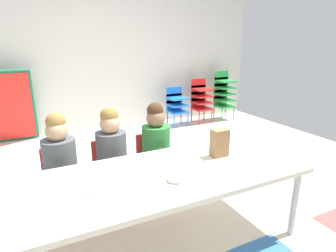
% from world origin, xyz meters
% --- Properties ---
extents(ground_plane, '(6.29, 4.61, 0.02)m').
position_xyz_m(ground_plane, '(-0.00, -0.01, -0.01)').
color(ground_plane, silver).
extents(back_wall, '(6.29, 0.10, 2.47)m').
position_xyz_m(back_wall, '(0.00, 2.31, 1.24)').
color(back_wall, beige).
rests_on(back_wall, ground_plane).
extents(craft_table, '(2.09, 0.82, 0.57)m').
position_xyz_m(craft_table, '(-0.16, -0.84, 0.53)').
color(craft_table, beige).
rests_on(craft_table, ground_plane).
extents(seated_child_near_camera, '(0.32, 0.31, 0.92)m').
position_xyz_m(seated_child_near_camera, '(-0.74, -0.20, 0.55)').
color(seated_child_near_camera, red).
rests_on(seated_child_near_camera, ground_plane).
extents(seated_child_middle_seat, '(0.32, 0.31, 0.92)m').
position_xyz_m(seated_child_middle_seat, '(-0.32, -0.20, 0.55)').
color(seated_child_middle_seat, red).
rests_on(seated_child_middle_seat, ground_plane).
extents(seated_child_far_right, '(0.32, 0.32, 0.92)m').
position_xyz_m(seated_child_far_right, '(0.10, -0.20, 0.55)').
color(seated_child_far_right, red).
rests_on(seated_child_far_right, ground_plane).
extents(kid_chair_blue_stack, '(0.32, 0.30, 0.68)m').
position_xyz_m(kid_chair_blue_stack, '(1.42, 1.86, 0.40)').
color(kid_chair_blue_stack, blue).
rests_on(kid_chair_blue_stack, ground_plane).
extents(kid_chair_red_stack, '(0.32, 0.30, 0.80)m').
position_xyz_m(kid_chair_red_stack, '(1.94, 1.86, 0.46)').
color(kid_chair_red_stack, red).
rests_on(kid_chair_red_stack, ground_plane).
extents(kid_chair_green_stack, '(0.32, 0.30, 0.92)m').
position_xyz_m(kid_chair_green_stack, '(2.45, 1.86, 0.52)').
color(kid_chair_green_stack, green).
rests_on(kid_chair_green_stack, ground_plane).
extents(folded_activity_table, '(0.90, 0.29, 1.09)m').
position_xyz_m(folded_activity_table, '(-1.30, 2.11, 0.54)').
color(folded_activity_table, '#19724C').
rests_on(folded_activity_table, ground_plane).
extents(paper_bag_brown, '(0.13, 0.09, 0.22)m').
position_xyz_m(paper_bag_brown, '(0.40, -0.77, 0.68)').
color(paper_bag_brown, '#9E754C').
rests_on(paper_bag_brown, craft_table).
extents(paper_plate_near_edge, '(0.18, 0.18, 0.01)m').
position_xyz_m(paper_plate_near_edge, '(-0.11, -1.00, 0.57)').
color(paper_plate_near_edge, white).
rests_on(paper_plate_near_edge, craft_table).
extents(paper_plate_center_table, '(0.18, 0.18, 0.01)m').
position_xyz_m(paper_plate_center_table, '(-0.57, -0.90, 0.57)').
color(paper_plate_center_table, white).
rests_on(paper_plate_center_table, craft_table).
extents(donut_powdered_on_plate, '(0.12, 0.12, 0.04)m').
position_xyz_m(donut_powdered_on_plate, '(-0.11, -1.00, 0.60)').
color(donut_powdered_on_plate, white).
rests_on(donut_powdered_on_plate, craft_table).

